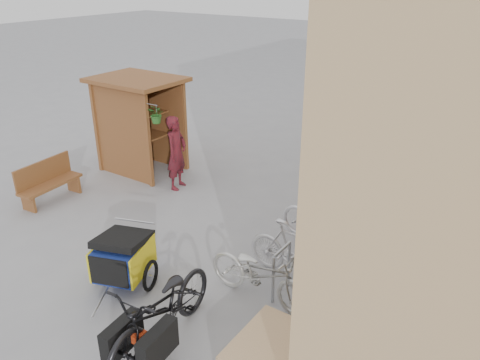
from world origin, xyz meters
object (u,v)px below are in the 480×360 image
Objects in this scene: kiosk at (136,112)px; shopping_carts at (429,154)px; bike_7 at (384,176)px; bike_5 at (348,193)px; cargo_bike at (162,311)px; bike_1 at (295,252)px; child_trailer at (123,256)px; bike_2 at (325,222)px; bike_4 at (341,204)px; bike_6 at (376,183)px; bike_3 at (336,216)px; bench at (48,181)px; bike_0 at (261,274)px; pallet_stack at (274,356)px; person_kiosk at (177,153)px.

shopping_carts is (6.28, 3.81, -1.00)m from kiosk.
bike_5 is at bearing 179.12° from bike_7.
cargo_bike is 1.30× the size of bike_1.
bike_7 is (2.46, 5.57, -0.02)m from child_trailer.
bike_2 is 0.96m from bike_4.
bike_1 is at bearing 178.76° from bike_6.
bike_1 is 1.62m from bike_3.
bike_7 reaches higher than bench.
bike_2 reaches higher than bike_3.
bike_3 is (0.05, 0.37, -0.02)m from bike_2.
bike_6 is at bearing 76.27° from cargo_bike.
bike_0 is 4.69m from bike_7.
pallet_stack is at bearing -23.04° from child_trailer.
bike_7 is at bearing -28.84° from bike_6.
cargo_bike is 1.68m from bike_0.
bike_7 is (0.38, 4.67, 0.03)m from bike_0.
bike_2 is at bearing -168.41° from bike_7.
bike_4 is at bearing 10.34° from bike_2.
bench is at bearing -99.22° from kiosk.
bike_4 is (5.83, 2.69, -0.05)m from bench.
bench is 0.86× the size of bike_7.
bike_5 is at bearing 45.37° from child_trailer.
kiosk reaches higher than bike_5.
bike_1 is at bearing -173.00° from bike_4.
person_kiosk reaches higher than bike_6.
bench reaches higher than bike_6.
bench reaches higher than bike_4.
person_kiosk reaches higher than bike_2.
pallet_stack is 3.60m from bike_3.
bike_0 is 2.06m from bike_2.
cargo_bike is at bearing 163.08° from bike_5.
bike_0 is at bearing 177.00° from bike_6.
cargo_bike is 1.29× the size of bike_7.
child_trailer is 0.98× the size of bike_1.
bike_0 reaches higher than bike_4.
shopping_carts is 6.65m from bike_0.
bike_1 is at bearing -124.22° from person_kiosk.
person_kiosk is at bearing 143.04° from pallet_stack.
kiosk is at bearing 125.16° from bike_7.
bike_0 is (2.08, 0.90, -0.05)m from child_trailer.
bike_5 is 1.07× the size of bike_6.
kiosk is at bearing 98.13° from bike_3.
kiosk reaches higher than bike_0.
bike_6 is (5.67, 1.71, -1.16)m from kiosk.
bike_7 reaches higher than pallet_stack.
person_kiosk is at bearing 123.32° from cargo_bike.
bike_3 is at bearing -3.37° from bike_2.
kiosk is 6.53m from cargo_bike.
cargo_bike reaches higher than bike_3.
cargo_bike is at bearing 160.37° from bike_0.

